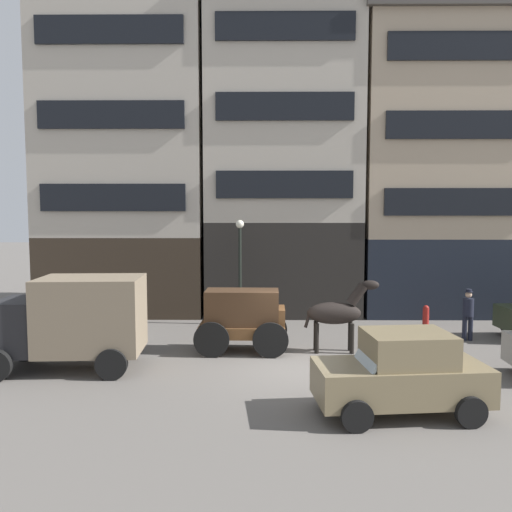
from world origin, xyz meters
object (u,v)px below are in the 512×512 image
Objects in this scene: sedan_dark at (402,373)px; delivery_truck_near at (70,320)px; cargo_wagon at (244,316)px; draft_horse at (337,312)px; fire_hydrant_curbside at (426,315)px; pedestrian_officer at (468,312)px; streetlamp_curbside at (240,257)px.

delivery_truck_near is at bearing 159.55° from sedan_dark.
cargo_wagon is at bearing 125.66° from sedan_dark.
cargo_wagon is 5.17m from delivery_truck_near.
fire_hydrant_curbside is (4.00, 3.70, -0.84)m from draft_horse.
sedan_dark is 9.37m from fire_hydrant_curbside.
cargo_wagon is 0.76× the size of sedan_dark.
cargo_wagon is at bearing -151.97° from fire_hydrant_curbside.
streetlamp_curbside is (-7.96, 2.47, 1.69)m from pedestrian_officer.
sedan_dark is (0.67, -5.04, -0.36)m from draft_horse.
sedan_dark is at bearing -66.64° from streetlamp_curbside.
pedestrian_officer is (4.06, 6.55, 0.07)m from sedan_dark.
streetlamp_curbside is (-3.22, 3.97, 1.40)m from draft_horse.
draft_horse is at bearing 97.56° from sedan_dark.
fire_hydrant_curbside is (7.22, -0.27, -2.24)m from streetlamp_curbside.
cargo_wagon is at bearing 179.98° from draft_horse.
fire_hydrant_curbside is (6.95, 3.70, -0.72)m from cargo_wagon.
draft_horse is at bearing 13.81° from delivery_truck_near.
cargo_wagon is at bearing -86.07° from streetlamp_curbside.
sedan_dark is (3.62, -5.04, -0.23)m from cargo_wagon.
draft_horse is at bearing -0.02° from cargo_wagon.
sedan_dark is at bearing -54.34° from cargo_wagon.
streetlamp_curbside is (4.53, 5.87, 1.25)m from delivery_truck_near.
delivery_truck_near is 1.08× the size of streetlamp_curbside.
delivery_truck_near is at bearing -166.19° from draft_horse.
pedestrian_officer is at bearing 58.17° from sedan_dark.
draft_horse reaches higher than cargo_wagon.
pedestrian_officer is (7.68, 1.50, -0.17)m from cargo_wagon.
streetlamp_curbside is at bearing 52.38° from delivery_truck_near.
pedestrian_officer is 8.50m from streetlamp_curbside.
streetlamp_curbside is (-0.27, 3.97, 1.52)m from cargo_wagon.
streetlamp_curbside reaches higher than cargo_wagon.
cargo_wagon is 1.25× the size of draft_horse.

